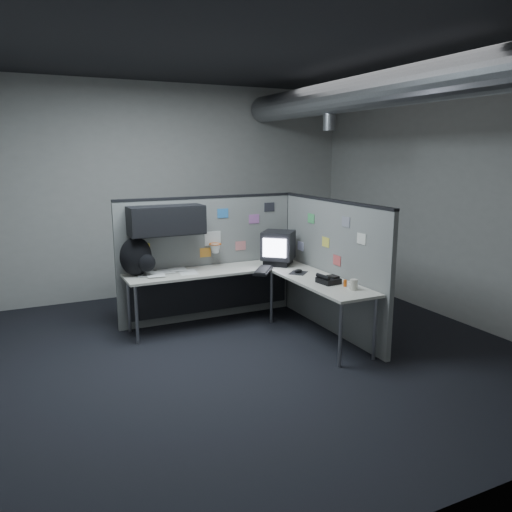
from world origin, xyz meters
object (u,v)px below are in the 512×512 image
monitor (278,247)px  phone (328,280)px  backpack (137,257)px  desk (244,281)px  keyboard (263,271)px

monitor → phone: bearing=-90.5°
phone → backpack: (-1.86, 1.28, 0.19)m
desk → monitor: size_ratio=4.25×
desk → keyboard: 0.27m
desk → backpack: size_ratio=4.96×
desk → keyboard: keyboard is taller
keyboard → backpack: bearing=154.0°
monitor → keyboard: 0.52m
monitor → keyboard: size_ratio=1.16×
monitor → phone: 1.12m
desk → phone: phone is taller
desk → backpack: (-1.22, 0.38, 0.34)m
monitor → backpack: (-1.81, 0.18, -0.00)m
monitor → phone: monitor is taller
desk → backpack: backpack is taller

